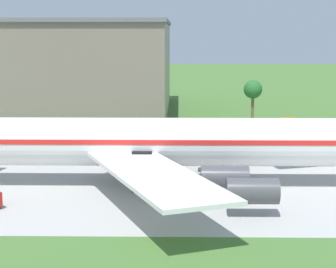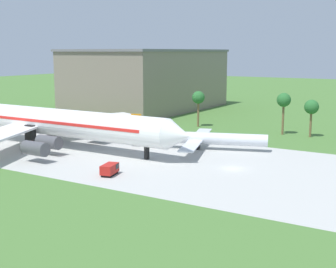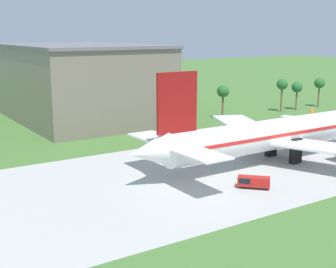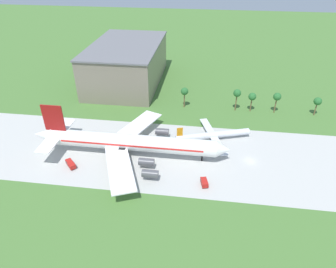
% 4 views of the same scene
% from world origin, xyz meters
% --- Properties ---
extents(jet_airliner, '(74.54, 54.34, 18.99)m').
position_xyz_m(jet_airliner, '(-45.11, -1.95, 5.55)').
color(jet_airliner, white).
rests_on(jet_airliner, ground_plane).
extents(terminal_building, '(36.72, 61.20, 21.96)m').
position_xyz_m(terminal_building, '(-63.11, 67.05, 11.00)').
color(terminal_building, slate).
rests_on(terminal_building, ground_plane).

